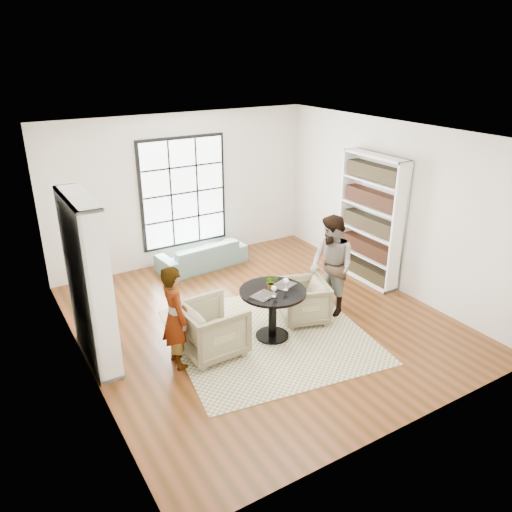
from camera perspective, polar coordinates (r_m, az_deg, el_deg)
ground at (r=8.26m, az=0.55°, el=-7.28°), size 6.00×6.00×0.00m
room_shell at (r=8.14m, az=-1.42°, el=2.06°), size 6.00×6.01×6.00m
rug at (r=7.83m, az=1.52°, el=-9.08°), size 3.25×3.25×0.01m
pedestal_table at (r=7.52m, az=1.92°, el=-5.46°), size 1.00×1.00×0.80m
sofa at (r=10.14m, az=-6.20°, el=0.16°), size 1.85×0.86×0.52m
armchair_left at (r=7.27m, az=-5.02°, el=-8.29°), size 0.90×0.88×0.79m
armchair_right at (r=8.13m, az=5.41°, el=-5.17°), size 0.95×0.93×0.68m
person_left at (r=6.91m, az=-9.24°, el=-6.90°), size 0.37×0.55×1.50m
person_right at (r=8.22m, az=8.64°, el=-1.13°), size 0.67×0.85×1.68m
placemat_left at (r=7.27m, az=0.87°, el=-4.52°), size 0.41×0.36×0.01m
placemat_right at (r=7.59m, az=3.20°, el=-3.32°), size 0.41×0.36×0.01m
cutlery_left at (r=7.26m, az=0.87°, el=-4.47°), size 0.20×0.25×0.01m
cutlery_right at (r=7.58m, az=3.20°, el=-3.27°), size 0.20×0.25×0.01m
wine_glass_left at (r=7.19m, az=2.06°, el=-3.77°), size 0.08×0.08×0.17m
wine_glass_right at (r=7.38m, az=3.44°, el=-2.93°), size 0.09×0.09×0.19m
flower_centerpiece at (r=7.42m, az=1.76°, el=-3.02°), size 0.22×0.20×0.22m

